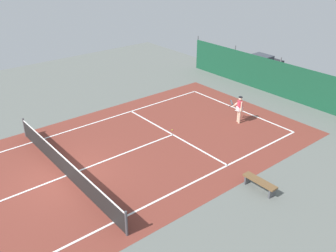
{
  "coord_description": "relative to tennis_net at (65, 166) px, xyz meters",
  "views": [
    {
      "loc": [
        14.08,
        -5.49,
        9.71
      ],
      "look_at": [
        0.38,
        5.74,
        0.9
      ],
      "focal_mm": 39.92,
      "sensor_mm": 36.0,
      "label": 1
    }
  ],
  "objects": [
    {
      "name": "tennis_net",
      "position": [
        0.0,
        0.0,
        0.0
      ],
      "size": [
        10.12,
        0.1,
        1.1
      ],
      "color": "black",
      "rests_on": "ground"
    },
    {
      "name": "parked_car",
      "position": [
        -3.4,
        18.01,
        0.33
      ],
      "size": [
        2.12,
        4.25,
        1.68
      ],
      "rotation": [
        0.0,
        0.0,
        3.11
      ],
      "color": "black",
      "rests_on": "ground"
    },
    {
      "name": "tennis_player",
      "position": [
        1.25,
        10.43,
        0.45
      ],
      "size": [
        0.86,
        0.63,
        1.64
      ],
      "rotation": [
        0.0,
        0.0,
        2.66
      ],
      "color": "beige",
      "rests_on": "ground"
    },
    {
      "name": "courtside_bench",
      "position": [
        6.31,
        5.99,
        -0.14
      ],
      "size": [
        1.6,
        0.4,
        0.49
      ],
      "color": "brown",
      "rests_on": "ground"
    },
    {
      "name": "tennis_ball_near_player",
      "position": [
        -0.42,
        6.7,
        -0.48
      ],
      "size": [
        0.07,
        0.07,
        0.07
      ],
      "primitive_type": "sphere",
      "color": "#CCDB33",
      "rests_on": "ground"
    },
    {
      "name": "back_fence",
      "position": [
        -0.0,
        16.34,
        0.16
      ],
      "size": [
        16.3,
        0.98,
        2.7
      ],
      "color": "#14472D",
      "rests_on": "ground"
    },
    {
      "name": "court_surface",
      "position": [
        0.0,
        0.0,
        -0.51
      ],
      "size": [
        11.02,
        26.6,
        0.01
      ],
      "color": "brown",
      "rests_on": "ground"
    },
    {
      "name": "ground_plane",
      "position": [
        0.0,
        0.0,
        -0.51
      ],
      "size": [
        36.0,
        36.0,
        0.0
      ],
      "primitive_type": "plane",
      "color": "slate"
    }
  ]
}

